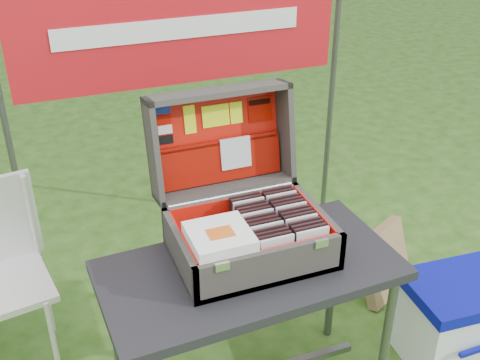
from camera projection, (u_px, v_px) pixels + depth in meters
name	position (u px, v px, depth m)	size (l,w,h in m)	color
table	(249.00, 336.00, 2.39)	(1.11, 0.55, 0.69)	black
table_top	(250.00, 270.00, 2.23)	(1.11, 0.55, 0.04)	black
table_leg_fr	(385.00, 344.00, 2.38)	(0.04, 0.04, 0.65)	#59595B
table_leg_bl	(116.00, 335.00, 2.43)	(0.04, 0.04, 0.65)	#59595B
table_leg_br	(332.00, 279.00, 2.73)	(0.04, 0.04, 0.65)	#59595B
suitcase	(245.00, 186.00, 2.20)	(0.57, 0.57, 0.54)	#544F49
suitcase_base_bottom	(251.00, 253.00, 2.28)	(0.57, 0.41, 0.02)	#544F49
suitcase_base_wall_front	(271.00, 268.00, 2.09)	(0.57, 0.02, 0.15)	#544F49
suitcase_base_wall_back	(233.00, 213.00, 2.40)	(0.57, 0.02, 0.15)	#544F49
suitcase_base_wall_left	(180.00, 254.00, 2.16)	(0.02, 0.41, 0.15)	#544F49
suitcase_base_wall_right	(317.00, 224.00, 2.33)	(0.02, 0.41, 0.15)	#544F49
suitcase_liner_floor	(251.00, 250.00, 2.27)	(0.53, 0.36, 0.01)	red
suitcase_latch_left	(222.00, 267.00, 1.99)	(0.05, 0.01, 0.03)	silver
suitcase_latch_right	(321.00, 243.00, 2.10)	(0.05, 0.01, 0.03)	silver
suitcase_hinge	(232.00, 195.00, 2.37)	(0.02, 0.02, 0.52)	silver
suitcase_lid_back	(216.00, 137.00, 2.43)	(0.57, 0.41, 0.02)	#544F49
suitcase_lid_rim_far	(217.00, 92.00, 2.31)	(0.57, 0.02, 0.15)	#544F49
suitcase_lid_rim_near	(225.00, 187.00, 2.44)	(0.57, 0.02, 0.15)	#544F49
suitcase_lid_rim_left	(153.00, 152.00, 2.29)	(0.02, 0.41, 0.15)	#544F49
suitcase_lid_rim_right	(285.00, 130.00, 2.46)	(0.02, 0.41, 0.15)	#544F49
suitcase_lid_liner	(217.00, 138.00, 2.42)	(0.52, 0.36, 0.01)	red
suitcase_liner_wall_front	(270.00, 263.00, 2.09)	(0.53, 0.01, 0.13)	red
suitcase_liner_wall_back	(234.00, 212.00, 2.38)	(0.53, 0.01, 0.13)	red
suitcase_liner_wall_left	(183.00, 251.00, 2.16)	(0.01, 0.36, 0.13)	red
suitcase_liner_wall_right	(313.00, 222.00, 2.32)	(0.01, 0.36, 0.13)	red
suitcase_lid_pocket	(221.00, 162.00, 2.44)	(0.51, 0.16, 0.03)	#8C0E04
suitcase_pocket_edge	(219.00, 142.00, 2.40)	(0.50, 0.02, 0.02)	#8C0E04
suitcase_pocket_cd	(236.00, 153.00, 2.43)	(0.13, 0.13, 0.01)	silver
lid_sticker_cc_a	(163.00, 109.00, 2.30)	(0.06, 0.03, 0.00)	#1933B2
lid_sticker_cc_b	(164.00, 120.00, 2.32)	(0.06, 0.03, 0.00)	#A50C00
lid_sticker_cc_c	(165.00, 130.00, 2.33)	(0.06, 0.03, 0.00)	white
lid_sticker_cc_d	(166.00, 140.00, 2.34)	(0.06, 0.03, 0.00)	black
lid_card_neon_tall	(190.00, 120.00, 2.35)	(0.05, 0.11, 0.00)	#D8F017
lid_card_neon_main	(216.00, 116.00, 2.39)	(0.11, 0.09, 0.00)	#D8F017
lid_card_neon_small	(236.00, 113.00, 2.41)	(0.05, 0.09, 0.00)	#D8F017
lid_sticker_band	(260.00, 109.00, 2.45)	(0.10, 0.10, 0.00)	#A50C00
lid_sticker_band_bar	(259.00, 102.00, 2.44)	(0.09, 0.02, 0.00)	black
cd_left_0	(277.00, 255.00, 2.12)	(0.13, 0.01, 0.15)	silver
cd_left_1	(274.00, 251.00, 2.13)	(0.13, 0.01, 0.15)	black
cd_left_2	(272.00, 248.00, 2.15)	(0.13, 0.01, 0.15)	black
cd_left_3	(269.00, 244.00, 2.17)	(0.13, 0.01, 0.15)	black
cd_left_4	(267.00, 241.00, 2.19)	(0.13, 0.01, 0.15)	silver
cd_left_5	(264.00, 238.00, 2.21)	(0.13, 0.01, 0.15)	black
cd_left_6	(262.00, 234.00, 2.23)	(0.13, 0.01, 0.15)	black
cd_left_7	(260.00, 231.00, 2.24)	(0.13, 0.01, 0.15)	black
cd_left_8	(257.00, 228.00, 2.26)	(0.13, 0.01, 0.15)	silver
cd_left_9	(255.00, 225.00, 2.28)	(0.13, 0.01, 0.15)	black
cd_left_10	(253.00, 222.00, 2.30)	(0.13, 0.01, 0.15)	black
cd_left_11	(251.00, 219.00, 2.32)	(0.13, 0.01, 0.15)	black
cd_left_12	(248.00, 216.00, 2.34)	(0.13, 0.01, 0.15)	silver
cd_left_13	(246.00, 213.00, 2.35)	(0.13, 0.01, 0.15)	black
cd_left_14	(244.00, 210.00, 2.37)	(0.13, 0.01, 0.15)	black
cd_right_0	(312.00, 247.00, 2.16)	(0.13, 0.01, 0.15)	silver
cd_right_1	(309.00, 243.00, 2.18)	(0.13, 0.01, 0.15)	black
cd_right_2	(306.00, 240.00, 2.20)	(0.13, 0.01, 0.15)	black
cd_right_3	(304.00, 236.00, 2.21)	(0.13, 0.01, 0.15)	black
cd_right_4	(301.00, 233.00, 2.23)	(0.13, 0.01, 0.15)	silver
cd_right_5	(298.00, 230.00, 2.25)	(0.13, 0.01, 0.15)	black
cd_right_6	(296.00, 227.00, 2.27)	(0.13, 0.01, 0.15)	black
cd_right_7	(293.00, 224.00, 2.29)	(0.13, 0.01, 0.15)	black
cd_right_8	(291.00, 221.00, 2.31)	(0.13, 0.01, 0.15)	silver
cd_right_9	(288.00, 218.00, 2.32)	(0.13, 0.01, 0.15)	black
cd_right_10	(286.00, 215.00, 2.34)	(0.13, 0.01, 0.15)	black
cd_right_11	(283.00, 212.00, 2.36)	(0.13, 0.01, 0.15)	black
cd_right_12	(281.00, 209.00, 2.38)	(0.13, 0.01, 0.15)	silver
cd_right_13	(279.00, 206.00, 2.40)	(0.13, 0.01, 0.15)	black
cd_right_14	(276.00, 204.00, 2.42)	(0.13, 0.01, 0.15)	black
songbook_0	(220.00, 240.00, 2.10)	(0.22, 0.22, 0.01)	white
songbook_1	(220.00, 239.00, 2.09)	(0.22, 0.22, 0.01)	white
songbook_2	(220.00, 238.00, 2.09)	(0.22, 0.22, 0.01)	white
songbook_3	(220.00, 237.00, 2.09)	(0.22, 0.22, 0.01)	white
songbook_4	(220.00, 236.00, 2.09)	(0.22, 0.22, 0.01)	white
songbook_5	(220.00, 234.00, 2.08)	(0.22, 0.22, 0.01)	white
songbook_6	(220.00, 233.00, 2.08)	(0.22, 0.22, 0.01)	white
songbook_7	(219.00, 232.00, 2.08)	(0.22, 0.22, 0.01)	white
songbook_graphic	(220.00, 233.00, 2.07)	(0.09, 0.07, 0.00)	#D85919
cooler	(457.00, 320.00, 2.67)	(0.47, 0.36, 0.42)	white
cooler_body	(456.00, 325.00, 2.69)	(0.45, 0.34, 0.36)	white
cooler_lid	(464.00, 288.00, 2.58)	(0.47, 0.36, 0.06)	#080D95
chair	(2.00, 289.00, 2.52)	(0.39, 0.43, 0.85)	silver
chair_seat	(2.00, 287.00, 2.52)	(0.39, 0.39, 0.03)	silver
chair_leg_fr	(54.00, 342.00, 2.54)	(0.02, 0.02, 0.43)	silver
chair_leg_br	(47.00, 295.00, 2.81)	(0.02, 0.02, 0.43)	silver
chair_upright_right	(31.00, 217.00, 2.62)	(0.02, 0.02, 0.41)	silver
cardboard_box	(385.00, 262.00, 3.08)	(0.35, 0.06, 0.37)	olive
banner_post_left	(9.00, 141.00, 2.80)	(0.03, 0.03, 1.70)	#59595B
banner_post_right	(332.00, 93.00, 3.33)	(0.03, 0.03, 1.70)	#59595B
banner	(180.00, 28.00, 2.84)	(1.60, 0.01, 0.55)	red
banner_text	(181.00, 28.00, 2.83)	(1.20, 0.00, 0.10)	white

